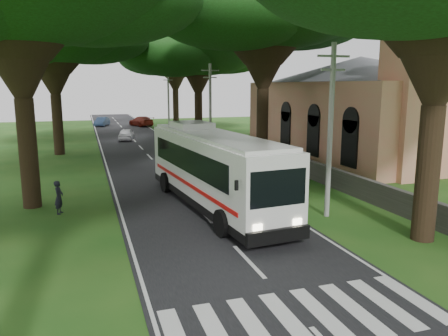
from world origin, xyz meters
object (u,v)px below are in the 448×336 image
at_px(pole_far, 168,100).
at_px(pedestrian, 59,197).
at_px(distant_car_b, 102,122).
at_px(pole_mid, 210,108).
at_px(distant_car_c, 141,121).
at_px(pole_near, 330,128).
at_px(distant_car_a, 126,134).
at_px(church, 360,99).
at_px(coach_bus, 213,168).

height_order(pole_far, pedestrian, pole_far).
bearing_deg(distant_car_b, pole_mid, -56.82).
xyz_separation_m(pole_mid, distant_car_b, (-8.16, 31.37, -3.48)).
bearing_deg(distant_car_c, pole_mid, 75.43).
bearing_deg(pole_far, pole_near, -90.00).
xyz_separation_m(pole_near, pole_mid, (0.00, 20.00, 0.00)).
xyz_separation_m(pole_far, pedestrian, (-12.11, -35.70, -3.37)).
xyz_separation_m(distant_car_c, pedestrian, (-9.61, -45.11, 0.04)).
height_order(distant_car_a, distant_car_c, distant_car_c).
xyz_separation_m(pole_near, distant_car_c, (-2.50, 49.41, -3.41)).
relative_size(church, distant_car_c, 4.69).
bearing_deg(pole_far, coach_bus, -97.28).
bearing_deg(coach_bus, pole_mid, 68.71).
relative_size(distant_car_a, distant_car_b, 0.96).
height_order(coach_bus, distant_car_a, coach_bus).
height_order(coach_bus, distant_car_c, coach_bus).
distance_m(pole_near, pole_far, 40.00).
relative_size(church, distant_car_a, 6.15).
bearing_deg(distant_car_a, church, 149.20).
bearing_deg(distant_car_b, distant_car_c, -0.42).
height_order(church, pedestrian, church).
height_order(pole_mid, distant_car_b, pole_mid).
xyz_separation_m(pole_mid, pedestrian, (-12.11, -15.70, -3.37)).
height_order(pole_near, distant_car_c, pole_near).
height_order(pole_near, distant_car_a, pole_near).
bearing_deg(pole_near, coach_bus, 146.20).
relative_size(pole_near, coach_bus, 0.61).
xyz_separation_m(distant_car_a, distant_car_c, (3.80, 17.04, 0.08)).
bearing_deg(coach_bus, pole_far, 77.03).
bearing_deg(coach_bus, pedestrian, 165.46).
xyz_separation_m(pole_mid, coach_bus, (-4.71, -16.85, -2.14)).
bearing_deg(church, pole_far, 116.82).
relative_size(pole_mid, distant_car_b, 1.97).
bearing_deg(pole_mid, pole_near, -90.00).
bearing_deg(church, coach_bus, -144.01).
distance_m(church, pedestrian, 27.25).
bearing_deg(pole_near, distant_car_c, 92.90).
bearing_deg(pedestrian, distant_car_b, 11.39).
bearing_deg(distant_car_c, coach_bus, 67.84).
bearing_deg(pedestrian, pole_near, -93.37).
relative_size(pole_mid, coach_bus, 0.61).
bearing_deg(pole_near, pole_mid, 90.00).
relative_size(pole_near, pedestrian, 4.91).
relative_size(pole_near, distant_car_c, 1.56).
height_order(pole_near, pole_far, same).
distance_m(pole_near, pole_mid, 20.00).
height_order(pole_far, distant_car_c, pole_far).
bearing_deg(distant_car_a, pole_mid, 128.22).
distance_m(pole_near, pedestrian, 13.29).
distance_m(church, pole_near, 19.88).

